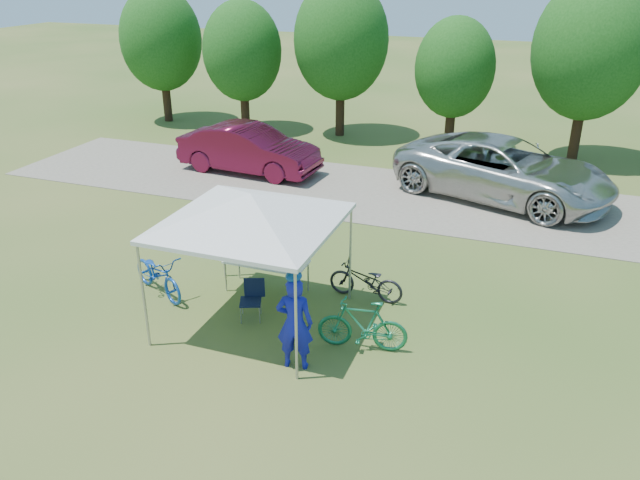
% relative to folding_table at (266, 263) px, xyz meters
% --- Properties ---
extents(ground, '(100.00, 100.00, 0.00)m').
position_rel_folding_table_xyz_m(ground, '(0.30, -1.20, -0.69)').
color(ground, '#2D5119').
rests_on(ground, ground).
extents(gravel_strip, '(24.00, 5.00, 0.02)m').
position_rel_folding_table_xyz_m(gravel_strip, '(0.30, 6.80, -0.68)').
color(gravel_strip, gray).
rests_on(gravel_strip, ground).
extents(canopy, '(4.53, 4.53, 3.00)m').
position_rel_folding_table_xyz_m(canopy, '(0.30, -1.20, 1.96)').
color(canopy, '#A5A5AA').
rests_on(canopy, ground).
extents(treeline, '(24.89, 4.28, 6.30)m').
position_rel_folding_table_xyz_m(treeline, '(0.00, 12.85, 2.85)').
color(treeline, '#382314').
rests_on(treeline, ground).
extents(folding_table, '(1.78, 0.74, 0.73)m').
position_rel_folding_table_xyz_m(folding_table, '(0.00, 0.00, 0.00)').
color(folding_table, white).
rests_on(folding_table, ground).
extents(folding_chair, '(0.55, 0.57, 0.82)m').
position_rel_folding_table_xyz_m(folding_chair, '(0.18, -1.08, -0.21)').
color(folding_chair, black).
rests_on(folding_chair, ground).
extents(cooler, '(0.52, 0.36, 0.38)m').
position_rel_folding_table_xyz_m(cooler, '(-0.27, 0.00, 0.23)').
color(cooler, white).
rests_on(cooler, folding_table).
extents(ice_cream_cup, '(0.08, 0.08, 0.06)m').
position_rel_folding_table_xyz_m(ice_cream_cup, '(0.42, -0.05, 0.07)').
color(ice_cream_cup, yellow).
rests_on(ice_cream_cup, folding_table).
extents(cyclist, '(0.72, 0.55, 1.78)m').
position_rel_folding_table_xyz_m(cyclist, '(1.63, -2.35, 0.20)').
color(cyclist, '#1419A4').
rests_on(cyclist, ground).
extents(bike_blue, '(1.90, 1.39, 0.95)m').
position_rel_folding_table_xyz_m(bike_blue, '(-2.14, -0.93, -0.21)').
color(bike_blue, '#1245A6').
rests_on(bike_blue, ground).
extents(bike_green, '(1.74, 0.73, 1.01)m').
position_rel_folding_table_xyz_m(bike_green, '(2.58, -1.41, -0.18)').
color(bike_green, '#187048').
rests_on(bike_green, ground).
extents(bike_dark, '(1.66, 0.66, 0.86)m').
position_rel_folding_table_xyz_m(bike_dark, '(2.11, 0.41, -0.26)').
color(bike_dark, black).
rests_on(bike_dark, ground).
extents(minivan, '(7.07, 4.87, 1.79)m').
position_rel_folding_table_xyz_m(minivan, '(4.25, 7.74, 0.23)').
color(minivan, '#B9B9B4').
rests_on(minivan, gravel_strip).
extents(sedan, '(4.94, 2.05, 1.59)m').
position_rel_folding_table_xyz_m(sedan, '(-4.02, 7.39, 0.13)').
color(sedan, '#550E26').
rests_on(sedan, gravel_strip).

